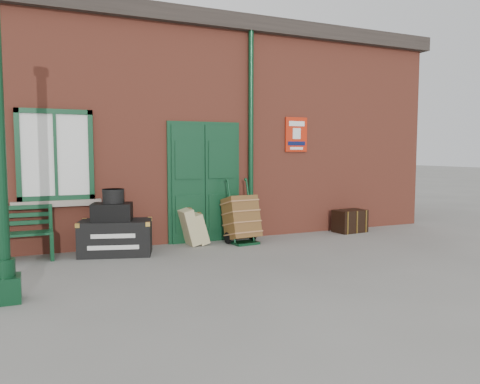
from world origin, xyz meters
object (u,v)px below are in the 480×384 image
houdini_trunk (116,237)px  dark_trunk (350,221)px  bench (3,233)px  porter_trolley (241,219)px

houdini_trunk → dark_trunk: size_ratio=1.75×
bench → dark_trunk: (6.57, -0.03, -0.21)m
porter_trolley → dark_trunk: (2.59, 0.13, -0.22)m
porter_trolley → dark_trunk: bearing=-2.3°
houdini_trunk → dark_trunk: houdini_trunk is taller
bench → porter_trolley: 3.98m
bench → porter_trolley: (3.98, -0.15, 0.01)m
houdini_trunk → porter_trolley: size_ratio=0.98×
houdini_trunk → dark_trunk: (4.90, 0.18, -0.05)m
bench → dark_trunk: bench is taller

